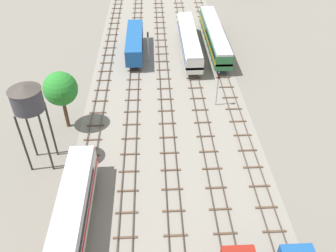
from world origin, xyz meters
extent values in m
plane|color=slate|center=(0.00, 56.00, 0.00)|extent=(480.00, 480.00, 0.00)
cube|color=gray|center=(0.00, 56.00, 0.00)|extent=(23.78, 176.00, 0.01)
cube|color=#47382D|center=(-10.61, 57.00, 0.22)|extent=(0.07, 126.00, 0.15)
cube|color=#47382D|center=(-9.17, 57.00, 0.22)|extent=(0.07, 126.00, 0.15)
cube|color=brown|center=(-9.89, 28.50, 0.07)|extent=(2.40, 0.22, 0.14)
cube|color=brown|center=(-9.89, 31.50, 0.07)|extent=(2.40, 0.22, 0.14)
cube|color=brown|center=(-9.89, 34.50, 0.07)|extent=(2.40, 0.22, 0.14)
cube|color=brown|center=(-9.89, 37.50, 0.07)|extent=(2.40, 0.22, 0.14)
cube|color=brown|center=(-9.89, 40.50, 0.07)|extent=(2.40, 0.22, 0.14)
cube|color=brown|center=(-9.89, 43.50, 0.07)|extent=(2.40, 0.22, 0.14)
cube|color=brown|center=(-9.89, 46.50, 0.07)|extent=(2.40, 0.22, 0.14)
cube|color=brown|center=(-9.89, 49.50, 0.07)|extent=(2.40, 0.22, 0.14)
cube|color=brown|center=(-9.89, 52.50, 0.07)|extent=(2.40, 0.22, 0.14)
cube|color=brown|center=(-9.89, 55.50, 0.07)|extent=(2.40, 0.22, 0.14)
cube|color=brown|center=(-9.89, 58.50, 0.07)|extent=(2.40, 0.22, 0.14)
cube|color=brown|center=(-9.89, 61.50, 0.07)|extent=(2.40, 0.22, 0.14)
cube|color=brown|center=(-9.89, 64.50, 0.07)|extent=(2.40, 0.22, 0.14)
cube|color=brown|center=(-9.89, 67.50, 0.07)|extent=(2.40, 0.22, 0.14)
cube|color=brown|center=(-9.89, 70.50, 0.07)|extent=(2.40, 0.22, 0.14)
cube|color=brown|center=(-9.89, 73.50, 0.07)|extent=(2.40, 0.22, 0.14)
cube|color=brown|center=(-9.89, 76.50, 0.07)|extent=(2.40, 0.22, 0.14)
cube|color=brown|center=(-9.89, 79.50, 0.07)|extent=(2.40, 0.22, 0.14)
cube|color=brown|center=(-9.89, 82.50, 0.07)|extent=(2.40, 0.22, 0.14)
cube|color=brown|center=(-9.89, 85.50, 0.07)|extent=(2.40, 0.22, 0.14)
cube|color=brown|center=(-9.89, 88.50, 0.07)|extent=(2.40, 0.22, 0.14)
cube|color=brown|center=(-9.89, 91.50, 0.07)|extent=(2.40, 0.22, 0.14)
cube|color=brown|center=(-9.89, 94.50, 0.07)|extent=(2.40, 0.22, 0.14)
cube|color=brown|center=(-9.89, 97.50, 0.07)|extent=(2.40, 0.22, 0.14)
cube|color=#47382D|center=(-5.66, 57.00, 0.22)|extent=(0.07, 126.00, 0.15)
cube|color=#47382D|center=(-4.23, 57.00, 0.22)|extent=(0.07, 126.00, 0.15)
cube|color=brown|center=(-4.94, 28.50, 0.07)|extent=(2.40, 0.22, 0.14)
cube|color=brown|center=(-4.94, 31.50, 0.07)|extent=(2.40, 0.22, 0.14)
cube|color=brown|center=(-4.94, 34.50, 0.07)|extent=(2.40, 0.22, 0.14)
cube|color=brown|center=(-4.94, 37.50, 0.07)|extent=(2.40, 0.22, 0.14)
cube|color=brown|center=(-4.94, 40.50, 0.07)|extent=(2.40, 0.22, 0.14)
cube|color=brown|center=(-4.94, 43.50, 0.07)|extent=(2.40, 0.22, 0.14)
cube|color=brown|center=(-4.94, 46.50, 0.07)|extent=(2.40, 0.22, 0.14)
cube|color=brown|center=(-4.94, 49.50, 0.07)|extent=(2.40, 0.22, 0.14)
cube|color=brown|center=(-4.94, 52.50, 0.07)|extent=(2.40, 0.22, 0.14)
cube|color=brown|center=(-4.94, 55.50, 0.07)|extent=(2.40, 0.22, 0.14)
cube|color=brown|center=(-4.94, 58.50, 0.07)|extent=(2.40, 0.22, 0.14)
cube|color=brown|center=(-4.94, 61.50, 0.07)|extent=(2.40, 0.22, 0.14)
cube|color=brown|center=(-4.94, 64.50, 0.07)|extent=(2.40, 0.22, 0.14)
cube|color=brown|center=(-4.94, 67.50, 0.07)|extent=(2.40, 0.22, 0.14)
cube|color=brown|center=(-4.94, 70.50, 0.07)|extent=(2.40, 0.22, 0.14)
cube|color=brown|center=(-4.94, 73.50, 0.07)|extent=(2.40, 0.22, 0.14)
cube|color=brown|center=(-4.94, 76.50, 0.07)|extent=(2.40, 0.22, 0.14)
cube|color=brown|center=(-4.94, 79.50, 0.07)|extent=(2.40, 0.22, 0.14)
cube|color=brown|center=(-4.94, 82.50, 0.07)|extent=(2.40, 0.22, 0.14)
cube|color=brown|center=(-4.94, 85.50, 0.07)|extent=(2.40, 0.22, 0.14)
cube|color=brown|center=(-4.94, 88.50, 0.07)|extent=(2.40, 0.22, 0.14)
cube|color=brown|center=(-4.94, 91.50, 0.07)|extent=(2.40, 0.22, 0.14)
cube|color=brown|center=(-4.94, 94.50, 0.07)|extent=(2.40, 0.22, 0.14)
cube|color=brown|center=(-4.94, 97.50, 0.07)|extent=(2.40, 0.22, 0.14)
cube|color=#47382D|center=(-0.72, 57.00, 0.22)|extent=(0.07, 126.00, 0.15)
cube|color=#47382D|center=(0.72, 57.00, 0.22)|extent=(0.07, 126.00, 0.15)
cube|color=brown|center=(0.00, 28.50, 0.07)|extent=(2.40, 0.22, 0.14)
cube|color=brown|center=(0.00, 31.50, 0.07)|extent=(2.40, 0.22, 0.14)
cube|color=brown|center=(0.00, 34.50, 0.07)|extent=(2.40, 0.22, 0.14)
cube|color=brown|center=(0.00, 37.50, 0.07)|extent=(2.40, 0.22, 0.14)
cube|color=brown|center=(0.00, 40.50, 0.07)|extent=(2.40, 0.22, 0.14)
cube|color=brown|center=(0.00, 43.50, 0.07)|extent=(2.40, 0.22, 0.14)
cube|color=brown|center=(0.00, 46.50, 0.07)|extent=(2.40, 0.22, 0.14)
cube|color=brown|center=(0.00, 49.50, 0.07)|extent=(2.40, 0.22, 0.14)
cube|color=brown|center=(0.00, 52.50, 0.07)|extent=(2.40, 0.22, 0.14)
cube|color=brown|center=(0.00, 55.50, 0.07)|extent=(2.40, 0.22, 0.14)
cube|color=brown|center=(0.00, 58.50, 0.07)|extent=(2.40, 0.22, 0.14)
cube|color=brown|center=(0.00, 61.50, 0.07)|extent=(2.40, 0.22, 0.14)
cube|color=brown|center=(0.00, 64.50, 0.07)|extent=(2.40, 0.22, 0.14)
cube|color=brown|center=(0.00, 67.50, 0.07)|extent=(2.40, 0.22, 0.14)
cube|color=brown|center=(0.00, 70.50, 0.07)|extent=(2.40, 0.22, 0.14)
cube|color=brown|center=(0.00, 73.50, 0.07)|extent=(2.40, 0.22, 0.14)
cube|color=brown|center=(0.00, 76.50, 0.07)|extent=(2.40, 0.22, 0.14)
cube|color=brown|center=(0.00, 79.50, 0.07)|extent=(2.40, 0.22, 0.14)
cube|color=brown|center=(0.00, 82.50, 0.07)|extent=(2.40, 0.22, 0.14)
cube|color=brown|center=(0.00, 85.50, 0.07)|extent=(2.40, 0.22, 0.14)
cube|color=brown|center=(0.00, 88.50, 0.07)|extent=(2.40, 0.22, 0.14)
cube|color=brown|center=(0.00, 91.50, 0.07)|extent=(2.40, 0.22, 0.14)
cube|color=brown|center=(0.00, 94.50, 0.07)|extent=(2.40, 0.22, 0.14)
cube|color=#47382D|center=(4.23, 57.00, 0.22)|extent=(0.07, 126.00, 0.15)
cube|color=#47382D|center=(5.66, 57.00, 0.22)|extent=(0.07, 126.00, 0.15)
cube|color=brown|center=(4.94, 28.50, 0.07)|extent=(2.40, 0.22, 0.14)
cube|color=brown|center=(4.94, 31.50, 0.07)|extent=(2.40, 0.22, 0.14)
cube|color=brown|center=(4.94, 34.50, 0.07)|extent=(2.40, 0.22, 0.14)
cube|color=brown|center=(4.94, 37.50, 0.07)|extent=(2.40, 0.22, 0.14)
cube|color=brown|center=(4.94, 40.50, 0.07)|extent=(2.40, 0.22, 0.14)
cube|color=brown|center=(4.94, 43.50, 0.07)|extent=(2.40, 0.22, 0.14)
cube|color=brown|center=(4.94, 46.50, 0.07)|extent=(2.40, 0.22, 0.14)
cube|color=brown|center=(4.94, 49.50, 0.07)|extent=(2.40, 0.22, 0.14)
cube|color=brown|center=(4.94, 52.50, 0.07)|extent=(2.40, 0.22, 0.14)
cube|color=brown|center=(4.94, 55.50, 0.07)|extent=(2.40, 0.22, 0.14)
cube|color=brown|center=(4.94, 58.50, 0.07)|extent=(2.40, 0.22, 0.14)
cube|color=brown|center=(4.94, 61.50, 0.07)|extent=(2.40, 0.22, 0.14)
cube|color=brown|center=(4.94, 64.50, 0.07)|extent=(2.40, 0.22, 0.14)
cube|color=brown|center=(4.94, 67.50, 0.07)|extent=(2.40, 0.22, 0.14)
cube|color=brown|center=(4.94, 70.50, 0.07)|extent=(2.40, 0.22, 0.14)
cube|color=brown|center=(4.94, 73.50, 0.07)|extent=(2.40, 0.22, 0.14)
cube|color=brown|center=(4.94, 76.50, 0.07)|extent=(2.40, 0.22, 0.14)
cube|color=brown|center=(4.94, 79.50, 0.07)|extent=(2.40, 0.22, 0.14)
cube|color=brown|center=(4.94, 82.50, 0.07)|extent=(2.40, 0.22, 0.14)
cube|color=brown|center=(4.94, 85.50, 0.07)|extent=(2.40, 0.22, 0.14)
cube|color=brown|center=(4.94, 88.50, 0.07)|extent=(2.40, 0.22, 0.14)
cube|color=brown|center=(4.94, 91.50, 0.07)|extent=(2.40, 0.22, 0.14)
cube|color=brown|center=(4.94, 94.50, 0.07)|extent=(2.40, 0.22, 0.14)
cube|color=#47382D|center=(9.17, 57.00, 0.22)|extent=(0.07, 126.00, 0.15)
cube|color=#47382D|center=(10.61, 57.00, 0.22)|extent=(0.07, 126.00, 0.15)
cube|color=brown|center=(9.89, 28.50, 0.07)|extent=(2.40, 0.22, 0.14)
cube|color=brown|center=(9.89, 31.50, 0.07)|extent=(2.40, 0.22, 0.14)
cube|color=brown|center=(9.89, 34.50, 0.07)|extent=(2.40, 0.22, 0.14)
cube|color=brown|center=(9.89, 37.50, 0.07)|extent=(2.40, 0.22, 0.14)
cube|color=brown|center=(9.89, 40.50, 0.07)|extent=(2.40, 0.22, 0.14)
cube|color=brown|center=(9.89, 43.50, 0.07)|extent=(2.40, 0.22, 0.14)
cube|color=brown|center=(9.89, 46.50, 0.07)|extent=(2.40, 0.22, 0.14)
cube|color=brown|center=(9.89, 49.50, 0.07)|extent=(2.40, 0.22, 0.14)
cube|color=brown|center=(9.89, 52.50, 0.07)|extent=(2.40, 0.22, 0.14)
cube|color=brown|center=(9.89, 55.50, 0.07)|extent=(2.40, 0.22, 0.14)
cube|color=brown|center=(9.89, 58.50, 0.07)|extent=(2.40, 0.22, 0.14)
cube|color=brown|center=(9.89, 61.50, 0.07)|extent=(2.40, 0.22, 0.14)
cube|color=brown|center=(9.89, 64.50, 0.07)|extent=(2.40, 0.22, 0.14)
cube|color=brown|center=(9.89, 67.50, 0.07)|extent=(2.40, 0.22, 0.14)
cube|color=brown|center=(9.89, 70.50, 0.07)|extent=(2.40, 0.22, 0.14)
cube|color=brown|center=(9.89, 73.50, 0.07)|extent=(2.40, 0.22, 0.14)
cube|color=brown|center=(9.89, 76.50, 0.07)|extent=(2.40, 0.22, 0.14)
cube|color=brown|center=(9.89, 79.50, 0.07)|extent=(2.40, 0.22, 0.14)
cube|color=brown|center=(9.89, 82.50, 0.07)|extent=(2.40, 0.22, 0.14)
cube|color=brown|center=(9.89, 85.50, 0.07)|extent=(2.40, 0.22, 0.14)
cube|color=brown|center=(9.89, 88.50, 0.07)|extent=(2.40, 0.22, 0.14)
cube|color=brown|center=(9.89, 91.50, 0.07)|extent=(2.40, 0.22, 0.14)
cube|color=brown|center=(9.89, 94.50, 0.07)|extent=(2.40, 0.22, 0.14)
cube|color=beige|center=(-9.89, 27.75, 2.43)|extent=(2.90, 20.00, 2.60)
cube|color=red|center=(-9.89, 27.75, 2.17)|extent=(2.96, 20.00, 0.44)
cube|color=black|center=(-9.89, 26.75, 3.08)|extent=(2.96, 16.80, 0.70)
cube|color=#B7B7BC|center=(-9.89, 27.75, 3.91)|extent=(2.67, 20.00, 0.36)
cube|color=red|center=(-9.89, 38.00, 2.30)|extent=(2.67, 0.50, 2.34)
cylinder|color=black|center=(-10.61, 33.85, 0.71)|extent=(0.13, 0.84, 0.84)
cylinder|color=black|center=(-9.17, 33.85, 0.71)|extent=(0.13, 0.84, 0.84)
cylinder|color=black|center=(-10.61, 35.65, 0.71)|extent=(0.13, 0.84, 0.84)
cylinder|color=black|center=(-9.17, 35.65, 0.71)|extent=(0.13, 0.84, 0.84)
cube|color=black|center=(-9.89, 34.75, 0.71)|extent=(1.68, 2.20, 0.24)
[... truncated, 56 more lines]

